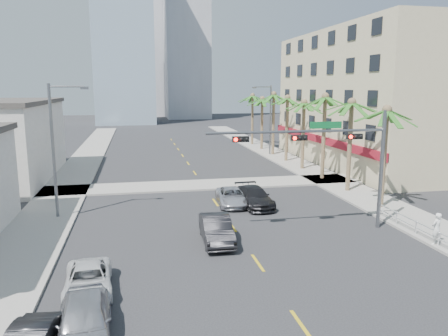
% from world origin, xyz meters
% --- Properties ---
extents(ground, '(260.00, 260.00, 0.00)m').
position_xyz_m(ground, '(0.00, 0.00, 0.00)').
color(ground, '#262628').
rests_on(ground, ground).
extents(sidewalk_right, '(4.00, 120.00, 0.15)m').
position_xyz_m(sidewalk_right, '(12.00, 20.00, 0.07)').
color(sidewalk_right, gray).
rests_on(sidewalk_right, ground).
extents(sidewalk_left, '(4.00, 120.00, 0.15)m').
position_xyz_m(sidewalk_left, '(-12.00, 20.00, 0.07)').
color(sidewalk_left, gray).
rests_on(sidewalk_left, ground).
extents(sidewalk_cross, '(80.00, 4.00, 0.15)m').
position_xyz_m(sidewalk_cross, '(0.00, 22.00, 0.07)').
color(sidewalk_cross, gray).
rests_on(sidewalk_cross, ground).
extents(building_right, '(15.25, 28.00, 15.00)m').
position_xyz_m(building_right, '(21.99, 30.00, 7.50)').
color(building_right, '#CABB8E').
rests_on(building_right, ground).
extents(tower_far_left, '(14.00, 14.00, 48.00)m').
position_xyz_m(tower_far_left, '(-8.00, 95.00, 24.00)').
color(tower_far_left, '#99B2C6').
rests_on(tower_far_left, ground).
extents(tower_far_right, '(12.00, 12.00, 60.00)m').
position_xyz_m(tower_far_right, '(9.00, 110.00, 30.00)').
color(tower_far_right, '#ADADB2').
rests_on(tower_far_right, ground).
extents(tower_far_center, '(16.00, 16.00, 42.00)m').
position_xyz_m(tower_far_center, '(-3.00, 125.00, 21.00)').
color(tower_far_center, '#ADADB2').
rests_on(tower_far_center, ground).
extents(traffic_signal_mast, '(11.12, 0.54, 7.20)m').
position_xyz_m(traffic_signal_mast, '(5.78, 7.95, 5.06)').
color(traffic_signal_mast, slate).
rests_on(traffic_signal_mast, ground).
extents(palm_tree_0, '(4.80, 4.80, 7.80)m').
position_xyz_m(palm_tree_0, '(11.60, 12.00, 7.08)').
color(palm_tree_0, brown).
rests_on(palm_tree_0, ground).
extents(palm_tree_1, '(4.80, 4.80, 8.16)m').
position_xyz_m(palm_tree_1, '(11.60, 17.20, 7.43)').
color(palm_tree_1, brown).
rests_on(palm_tree_1, ground).
extents(palm_tree_2, '(4.80, 4.80, 8.52)m').
position_xyz_m(palm_tree_2, '(11.60, 22.40, 7.78)').
color(palm_tree_2, brown).
rests_on(palm_tree_2, ground).
extents(palm_tree_3, '(4.80, 4.80, 7.80)m').
position_xyz_m(palm_tree_3, '(11.60, 27.60, 7.08)').
color(palm_tree_3, brown).
rests_on(palm_tree_3, ground).
extents(palm_tree_4, '(4.80, 4.80, 8.16)m').
position_xyz_m(palm_tree_4, '(11.60, 32.80, 7.43)').
color(palm_tree_4, brown).
rests_on(palm_tree_4, ground).
extents(palm_tree_5, '(4.80, 4.80, 8.52)m').
position_xyz_m(palm_tree_5, '(11.60, 38.00, 7.78)').
color(palm_tree_5, brown).
rests_on(palm_tree_5, ground).
extents(palm_tree_6, '(4.80, 4.80, 7.80)m').
position_xyz_m(palm_tree_6, '(11.60, 43.20, 7.08)').
color(palm_tree_6, brown).
rests_on(palm_tree_6, ground).
extents(palm_tree_7, '(4.80, 4.80, 8.16)m').
position_xyz_m(palm_tree_7, '(11.60, 48.40, 7.43)').
color(palm_tree_7, brown).
rests_on(palm_tree_7, ground).
extents(streetlight_left, '(2.55, 0.25, 9.00)m').
position_xyz_m(streetlight_left, '(-11.00, 14.00, 5.06)').
color(streetlight_left, slate).
rests_on(streetlight_left, ground).
extents(streetlight_right, '(2.55, 0.25, 9.00)m').
position_xyz_m(streetlight_right, '(11.00, 38.00, 5.06)').
color(streetlight_right, slate).
rests_on(streetlight_right, ground).
extents(guardrail, '(0.08, 8.08, 1.00)m').
position_xyz_m(guardrail, '(10.30, 6.00, 0.67)').
color(guardrail, silver).
rests_on(guardrail, ground).
extents(car_parked_near, '(2.16, 4.70, 1.56)m').
position_xyz_m(car_parked_near, '(-7.80, -1.51, 0.78)').
color(car_parked_near, '#BAB9BE').
rests_on(car_parked_near, ground).
extents(car_parked_far, '(2.23, 4.38, 1.18)m').
position_xyz_m(car_parked_far, '(-8.04, 2.26, 0.59)').
color(car_parked_far, silver).
rests_on(car_parked_far, ground).
extents(car_lane_left, '(1.77, 4.65, 1.51)m').
position_xyz_m(car_lane_left, '(-1.50, 7.41, 0.76)').
color(car_lane_left, black).
rests_on(car_lane_left, ground).
extents(car_lane_center, '(2.44, 4.73, 1.28)m').
position_xyz_m(car_lane_center, '(1.10, 15.07, 0.64)').
color(car_lane_center, silver).
rests_on(car_lane_center, ground).
extents(car_lane_right, '(2.27, 5.05, 1.44)m').
position_xyz_m(car_lane_right, '(2.65, 14.34, 0.72)').
color(car_lane_right, black).
rests_on(car_lane_right, ground).
extents(pedestrian, '(0.75, 0.61, 1.80)m').
position_xyz_m(pedestrian, '(10.30, 4.24, 1.05)').
color(pedestrian, white).
rests_on(pedestrian, sidewalk_right).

